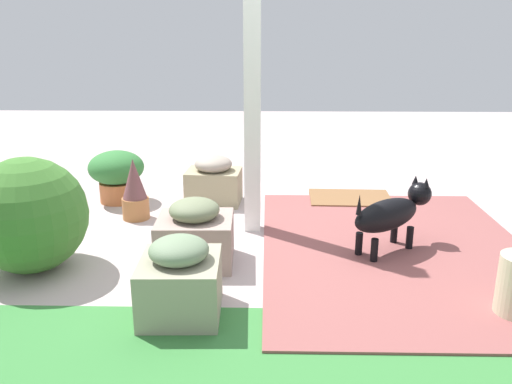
% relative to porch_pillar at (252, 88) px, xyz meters
% --- Properties ---
extents(ground_plane, '(12.00, 12.00, 0.00)m').
position_rel_porch_pillar_xyz_m(ground_plane, '(-0.19, 0.18, -1.05)').
color(ground_plane, '#B5A3A2').
extents(brick_path, '(1.80, 2.40, 0.02)m').
position_rel_porch_pillar_xyz_m(brick_path, '(-0.99, 0.40, -1.04)').
color(brick_path, '#8B4D4A').
rests_on(brick_path, ground).
extents(porch_pillar, '(0.12, 0.12, 2.10)m').
position_rel_porch_pillar_xyz_m(porch_pillar, '(0.00, 0.00, 0.00)').
color(porch_pillar, white).
rests_on(porch_pillar, ground).
extents(stone_planter_nearest, '(0.48, 0.37, 0.42)m').
position_rel_porch_pillar_xyz_m(stone_planter_nearest, '(0.35, -0.62, -0.86)').
color(stone_planter_nearest, tan).
rests_on(stone_planter_nearest, ground).
extents(stone_planter_mid, '(0.49, 0.43, 0.43)m').
position_rel_porch_pillar_xyz_m(stone_planter_mid, '(0.35, 0.60, -0.86)').
color(stone_planter_mid, gray).
rests_on(stone_planter_mid, ground).
extents(stone_planter_far, '(0.42, 0.45, 0.44)m').
position_rel_porch_pillar_xyz_m(stone_planter_far, '(0.34, 1.24, -0.86)').
color(stone_planter_far, gray).
rests_on(stone_planter_far, ground).
extents(round_shrub, '(0.72, 0.72, 0.72)m').
position_rel_porch_pillar_xyz_m(round_shrub, '(1.36, 0.72, -0.69)').
color(round_shrub, '#3C722B').
rests_on(round_shrub, ground).
extents(terracotta_pot_broad, '(0.47, 0.47, 0.45)m').
position_rel_porch_pillar_xyz_m(terracotta_pot_broad, '(1.19, -0.64, -0.79)').
color(terracotta_pot_broad, '#BC673B').
rests_on(terracotta_pot_broad, ground).
extents(terracotta_pot_spiky, '(0.21, 0.21, 0.49)m').
position_rel_porch_pillar_xyz_m(terracotta_pot_spiky, '(0.93, -0.21, -0.82)').
color(terracotta_pot_spiky, '#A96A3C').
rests_on(terracotta_pot_spiky, ground).
extents(dog, '(0.63, 0.53, 0.48)m').
position_rel_porch_pillar_xyz_m(dog, '(-0.94, 0.40, -0.77)').
color(dog, black).
rests_on(dog, ground).
extents(doormat, '(0.72, 0.49, 0.03)m').
position_rel_porch_pillar_xyz_m(doormat, '(-0.84, -0.71, -1.04)').
color(doormat, brown).
rests_on(doormat, ground).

